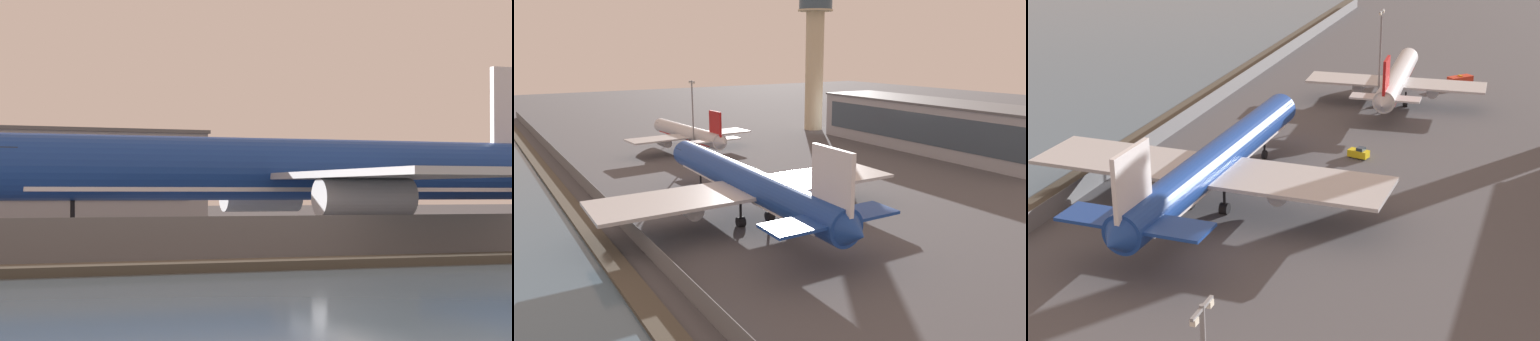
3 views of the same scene
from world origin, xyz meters
The scene contains 4 objects.
ground_plane centered at (0.00, 0.00, 0.00)m, with size 500.00×500.00×0.00m, color #4C4C51.
shoreline_seawall centered at (0.00, -20.50, 0.25)m, with size 320.00×3.00×0.50m.
perimeter_fence centered at (0.00, -16.00, 1.39)m, with size 280.00×0.10×2.78m.
cargo_jet_blue centered at (12.57, 2.56, 5.84)m, with size 57.26×49.40×15.32m.
Camera 1 is at (-21.11, -70.83, 4.10)m, focal length 70.00 mm.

